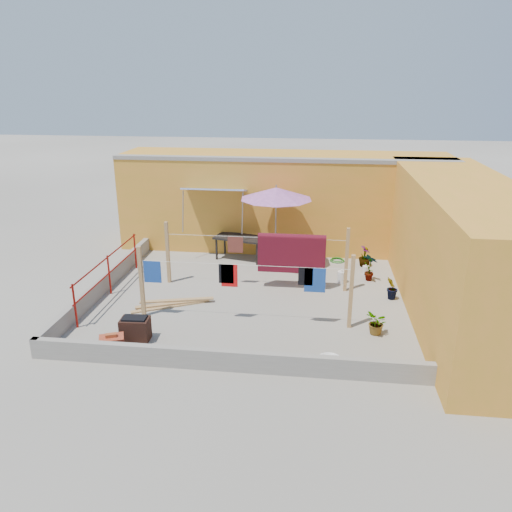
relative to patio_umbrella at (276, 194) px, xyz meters
name	(u,v)px	position (x,y,z in m)	size (l,w,h in m)	color
ground	(252,298)	(-0.43, -2.38, -2.33)	(80.00, 80.00, 0.00)	#9E998E
wall_back	(284,200)	(0.07, 2.31, -0.72)	(11.00, 3.27, 3.21)	orange
wall_right	(461,249)	(4.77, -2.38, -0.73)	(2.40, 9.00, 3.20)	orange
parapet_front	(228,360)	(-0.43, -5.96, -2.11)	(8.30, 0.16, 0.44)	gray
parapet_left	(105,283)	(-4.51, -2.38, -2.11)	(0.16, 7.30, 0.44)	gray
red_railing	(109,269)	(-4.28, -2.58, -1.61)	(0.05, 4.20, 1.10)	maroon
clothesline_rig	(285,257)	(0.40, -1.81, -1.33)	(5.09, 2.35, 1.80)	tan
patio_umbrella	(276,194)	(0.00, 0.00, 0.00)	(2.36, 2.36, 2.60)	gray
outdoor_table	(240,239)	(-1.19, 0.65, -1.65)	(1.76, 1.18, 0.76)	black
brick_stack	(112,344)	(-3.01, -5.58, -2.14)	(0.61, 0.53, 0.44)	#9F3524
lumber_pile	(173,303)	(-2.39, -3.13, -2.27)	(1.97, 1.06, 0.12)	tan
brazier	(135,329)	(-2.70, -4.99, -2.06)	(0.65, 0.45, 0.56)	black
white_basin	(330,360)	(1.59, -5.41, -2.28)	(0.52, 0.52, 0.09)	silver
water_jug_a	(342,277)	(2.00, -1.00, -2.16)	(0.25, 0.25, 0.39)	silver
water_jug_b	(366,270)	(2.74, -0.26, -2.20)	(0.19, 0.19, 0.30)	silver
green_hose	(337,260)	(1.94, 0.82, -2.30)	(0.48, 0.48, 0.07)	#1C6C18
plant_back_a	(281,252)	(0.15, 0.25, -1.91)	(0.75, 0.65, 0.84)	#255A19
plant_back_b	(365,256)	(2.76, 0.45, -2.00)	(0.37, 0.37, 0.66)	#255A19
plant_right_a	(370,267)	(2.80, -0.75, -1.92)	(0.44, 0.30, 0.83)	#255A19
plant_right_b	(392,288)	(3.27, -2.04, -2.01)	(0.35, 0.29, 0.64)	#255A19
plant_right_c	(377,323)	(2.67, -4.07, -2.05)	(0.51, 0.45, 0.57)	#255A19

